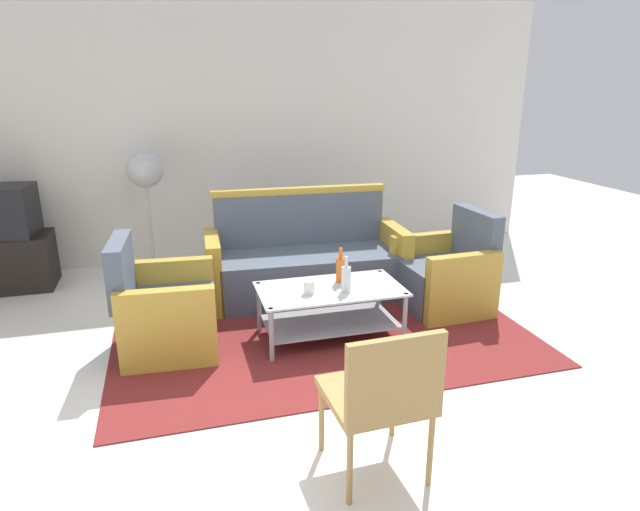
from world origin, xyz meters
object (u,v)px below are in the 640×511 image
(bottle_clear, at_px, (346,278))
(pedestal_fan, at_px, (146,177))
(armchair_left, at_px, (165,313))
(wicker_chair, at_px, (383,392))
(tv_stand, at_px, (8,262))
(coffee_table, at_px, (330,305))
(cup, at_px, (309,287))
(armchair_right, at_px, (446,276))
(bottle_orange, at_px, (341,269))
(couch, at_px, (306,263))

(bottle_clear, relative_size, pedestal_fan, 0.22)
(armchair_left, relative_size, bottle_clear, 3.09)
(pedestal_fan, distance_m, wicker_chair, 3.71)
(armchair_left, distance_m, tv_stand, 2.23)
(coffee_table, distance_m, cup, 0.27)
(armchair_right, distance_m, bottle_orange, 1.07)
(bottle_clear, bearing_deg, cup, 172.70)
(coffee_table, relative_size, bottle_orange, 3.94)
(armchair_left, relative_size, cup, 8.50)
(armchair_right, height_order, wicker_chair, armchair_right)
(bottle_orange, bearing_deg, tv_stand, 147.71)
(couch, xyz_separation_m, wicker_chair, (-0.26, -2.50, 0.18))
(tv_stand, bearing_deg, armchair_right, -22.31)
(armchair_right, relative_size, bottle_orange, 3.05)
(cup, bearing_deg, couch, 77.16)
(bottle_clear, xyz_separation_m, cup, (-0.28, 0.04, -0.05))
(armchair_right, bearing_deg, couch, 58.26)
(bottle_orange, relative_size, tv_stand, 0.35)
(coffee_table, distance_m, tv_stand, 3.24)
(bottle_clear, relative_size, cup, 2.75)
(pedestal_fan, bearing_deg, armchair_right, -33.04)
(couch, bearing_deg, coffee_table, 90.05)
(tv_stand, xyz_separation_m, pedestal_fan, (1.33, 0.05, 0.75))
(couch, distance_m, coffee_table, 0.92)
(armchair_left, distance_m, armchair_right, 2.37)
(armchair_left, distance_m, bottle_orange, 1.36)
(couch, bearing_deg, cup, 79.75)
(coffee_table, xyz_separation_m, cup, (-0.18, -0.06, 0.19))
(coffee_table, xyz_separation_m, tv_stand, (-2.66, 1.86, -0.01))
(bottle_clear, distance_m, wicker_chair, 1.52)
(armchair_left, relative_size, tv_stand, 1.06)
(armchair_right, relative_size, pedestal_fan, 0.67)
(couch, distance_m, bottle_orange, 0.84)
(coffee_table, relative_size, cup, 11.00)
(couch, distance_m, bottle_clear, 1.04)
(armchair_left, bearing_deg, cup, 81.88)
(bottle_orange, bearing_deg, cup, -150.17)
(armchair_right, xyz_separation_m, tv_stand, (-3.80, 1.56, -0.03))
(bottle_orange, distance_m, bottle_clear, 0.21)
(armchair_right, distance_m, tv_stand, 4.11)
(armchair_left, xyz_separation_m, bottle_orange, (1.34, -0.05, 0.23))
(armchair_right, xyz_separation_m, cup, (-1.33, -0.36, 0.17))
(armchair_right, distance_m, pedestal_fan, 3.04)
(armchair_left, height_order, armchair_right, same)
(cup, bearing_deg, tv_stand, 142.15)
(bottle_orange, height_order, pedestal_fan, pedestal_fan)
(coffee_table, relative_size, bottle_clear, 4.00)
(armchair_right, distance_m, wicker_chair, 2.34)
(tv_stand, height_order, pedestal_fan, pedestal_fan)
(armchair_left, relative_size, pedestal_fan, 0.67)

